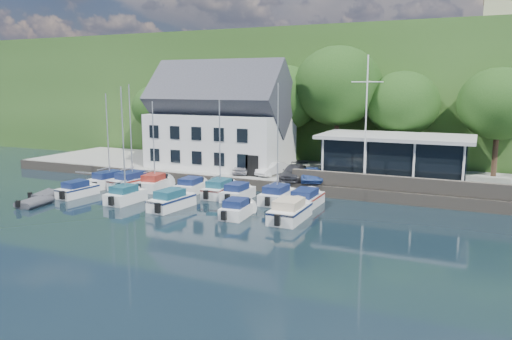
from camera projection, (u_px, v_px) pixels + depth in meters
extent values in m
plane|color=black|center=(197.00, 221.00, 35.27)|extent=(180.00, 180.00, 0.00)
cube|color=gray|center=(286.00, 174.00, 50.89)|extent=(60.00, 13.00, 1.00)
cube|color=#625A4E|center=(260.00, 186.00, 45.06)|extent=(60.00, 0.30, 1.00)
cube|color=#2A481B|center=(375.00, 93.00, 89.57)|extent=(160.00, 75.00, 16.00)
cube|color=#566432|center=(429.00, 48.00, 92.12)|extent=(50.00, 30.00, 0.30)
cube|color=#625A4E|center=(398.00, 184.00, 40.35)|extent=(18.00, 0.50, 1.20)
imported|color=silver|center=(242.00, 167.00, 48.53)|extent=(2.63, 4.09, 1.30)
imported|color=silver|center=(272.00, 169.00, 47.50)|extent=(2.22, 3.97, 1.24)
imported|color=#313136|center=(294.00, 172.00, 45.40)|extent=(2.27, 4.67, 1.31)
imported|color=#314F97|center=(312.00, 174.00, 44.40)|extent=(2.62, 4.01, 1.28)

